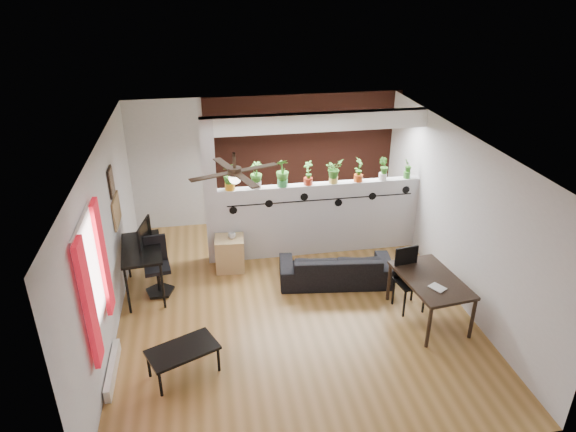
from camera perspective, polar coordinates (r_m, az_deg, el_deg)
The scene contains 29 objects.
room_shell at distance 7.51m, azimuth 0.32°, elevation -1.35°, with size 6.30×7.10×2.90m.
partition_wall at distance 9.26m, azimuth 3.54°, elevation -0.26°, with size 3.60×0.18×1.35m, color #BCBCC1.
ceiling_header at distance 8.63m, azimuth 3.86°, elevation 10.40°, with size 3.60×0.18×0.30m, color white.
pier_column at distance 8.78m, azimuth -8.59°, elevation 2.48°, with size 0.22×0.20×2.60m, color #BCBCC1.
brick_panel at distance 10.34m, azimuth 1.78°, elevation 6.37°, with size 3.90×0.05×2.60m, color #9A412C.
vine_decal at distance 9.00m, azimuth 3.75°, elevation 1.80°, with size 3.31×0.01×0.30m.
window_assembly at distance 6.41m, azimuth -20.85°, elevation -6.17°, with size 0.09×1.30×1.55m.
baseboard_heater at distance 7.22m, azimuth -18.92°, elevation -15.81°, with size 0.08×1.00×0.18m, color silver.
corkboard at distance 8.37m, azimuth -18.52°, elevation 0.56°, with size 0.03×0.60×0.45m, color #9A754A.
framed_art at distance 8.14m, azimuth -19.06°, elevation 3.60°, with size 0.03×0.34×0.44m.
ceiling_fan at distance 6.74m, azimuth -5.93°, elevation 4.69°, with size 1.19×1.19×0.43m.
potted_plant_0 at distance 8.68m, azimuth -6.53°, elevation 4.43°, with size 0.31×0.31×0.46m.
potted_plant_1 at distance 8.71m, azimuth -3.56°, elevation 4.62°, with size 0.31×0.30×0.46m.
potted_plant_2 at distance 8.76m, azimuth -0.62°, elevation 4.90°, with size 0.28×0.23×0.49m.
potted_plant_3 at distance 8.85m, azimuth 2.27°, elevation 4.89°, with size 0.27×0.28×0.43m.
potted_plant_4 at distance 8.95m, azimuth 5.11°, elevation 5.07°, with size 0.28×0.27×0.43m.
potted_plant_5 at distance 9.08m, azimuth 7.88°, elevation 5.22°, with size 0.28×0.29×0.44m.
potted_plant_6 at distance 9.22m, azimuth 10.56°, elevation 5.25°, with size 0.25×0.26×0.40m.
potted_plant_7 at distance 9.39m, azimuth 13.15°, elevation 5.24°, with size 0.22×0.21×0.36m.
sofa at distance 8.58m, azimuth 5.34°, elevation -5.74°, with size 1.76×0.70×0.52m, color black.
cube_shelf at distance 8.92m, azimuth -6.47°, elevation -4.17°, with size 0.49×0.43×0.60m, color tan.
cup at distance 8.76m, azimuth -6.25°, elevation -2.16°, with size 0.13×0.13×0.10m, color gray.
computer_desk at distance 8.35m, azimuth -15.97°, elevation -3.84°, with size 0.71×1.19×0.82m.
monitor at distance 8.40m, azimuth -16.03°, elevation -2.29°, with size 0.06×0.34×0.20m, color black.
office_chair at distance 8.47m, azimuth -14.33°, elevation -5.75°, with size 0.49×0.49×0.94m.
dining_table at distance 7.79m, azimuth 15.58°, elevation -7.14°, with size 0.91×1.34×0.69m.
book at distance 7.48m, azimuth 15.89°, elevation -7.90°, with size 0.16×0.22×0.02m, color gray.
folding_chair at distance 8.00m, azimuth 13.16°, elevation -6.19°, with size 0.45×0.45×0.98m.
coffee_table at distance 6.83m, azimuth -11.62°, elevation -14.52°, with size 0.99×0.79×0.40m.
Camera 1 is at (-1.19, -6.59, 4.71)m, focal length 32.00 mm.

